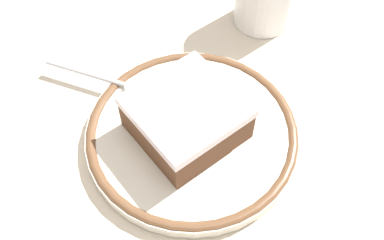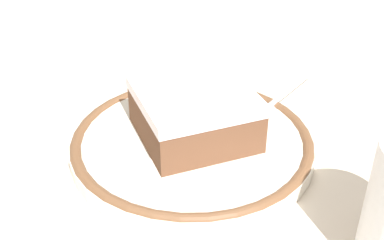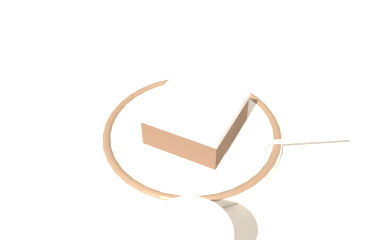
{
  "view_description": "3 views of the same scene",
  "coord_description": "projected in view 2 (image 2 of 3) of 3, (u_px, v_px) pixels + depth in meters",
  "views": [
    {
      "loc": [
        0.23,
        0.01,
        0.42
      ],
      "look_at": [
        -0.04,
        0.02,
        0.04
      ],
      "focal_mm": 42.83,
      "sensor_mm": 36.0,
      "label": 1
    },
    {
      "loc": [
        -0.15,
        0.39,
        0.28
      ],
      "look_at": [
        -0.04,
        0.02,
        0.04
      ],
      "focal_mm": 47.58,
      "sensor_mm": 36.0,
      "label": 2
    },
    {
      "loc": [
        -0.42,
        0.21,
        0.43
      ],
      "look_at": [
        -0.04,
        0.02,
        0.04
      ],
      "focal_mm": 44.17,
      "sensor_mm": 36.0,
      "label": 3
    }
  ],
  "objects": [
    {
      "name": "ground_plane",
      "position": [
        158.0,
        136.0,
        0.5
      ],
      "size": [
        2.4,
        2.4,
        0.0
      ],
      "primitive_type": "plane",
      "color": "#B7B2A8"
    },
    {
      "name": "placemat",
      "position": [
        158.0,
        135.0,
        0.5
      ],
      "size": [
        0.55,
        0.35,
        0.0
      ],
      "primitive_type": "cube",
      "color": "beige",
      "rests_on": "ground_plane"
    },
    {
      "name": "plate",
      "position": [
        192.0,
        143.0,
        0.48
      ],
      "size": [
        0.23,
        0.23,
        0.02
      ],
      "color": "silver",
      "rests_on": "placemat"
    },
    {
      "name": "cake_slice",
      "position": [
        194.0,
        113.0,
        0.47
      ],
      "size": [
        0.14,
        0.14,
        0.05
      ],
      "color": "brown",
      "rests_on": "plate"
    },
    {
      "name": "spoon",
      "position": [
        272.0,
        103.0,
        0.52
      ],
      "size": [
        0.06,
        0.13,
        0.01
      ],
      "color": "silver",
      "rests_on": "plate"
    },
    {
      "name": "napkin",
      "position": [
        19.0,
        77.0,
        0.61
      ],
      "size": [
        0.14,
        0.14,
        0.0
      ],
      "primitive_type": "cube",
      "rotation": [
        0.0,
        0.0,
        2.29
      ],
      "color": "white",
      "rests_on": "placemat"
    }
  ]
}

